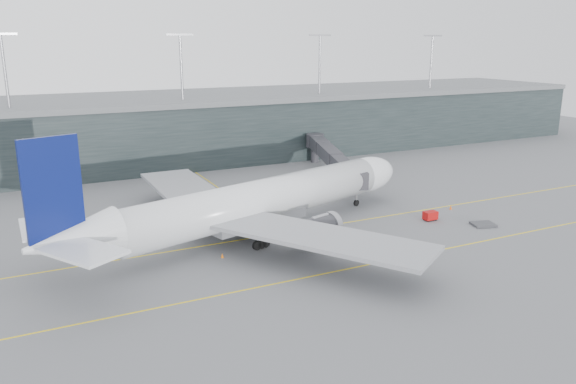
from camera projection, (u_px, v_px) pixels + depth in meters
name	position (u px, v px, depth m)	size (l,w,h in m)	color
ground	(243.00, 230.00, 85.72)	(320.00, 320.00, 0.00)	slate
taxiline_a	(254.00, 238.00, 82.26)	(160.00, 0.25, 0.02)	yellow
taxiline_b	(305.00, 278.00, 68.41)	(160.00, 0.25, 0.02)	yellow
taxiline_lead_main	(228.00, 195.00, 105.17)	(0.25, 60.00, 0.02)	yellow
terminal	(152.00, 129.00, 133.94)	(240.00, 36.00, 29.00)	black
main_aircraft	(258.00, 202.00, 82.33)	(63.21, 58.12, 18.05)	white
jet_bridge	(319.00, 154.00, 117.09)	(17.16, 43.20, 6.78)	#2E2D32
gse_cart	(430.00, 215.00, 90.01)	(2.20, 1.41, 1.49)	#AA0C0C
baggage_dolly	(483.00, 224.00, 87.63)	(3.44, 2.75, 0.34)	#333438
uld_a	(192.00, 213.00, 91.14)	(1.82, 1.47, 1.62)	#343539
uld_b	(211.00, 206.00, 94.38)	(2.57, 2.23, 2.04)	#343539
uld_c	(227.00, 204.00, 96.03)	(2.13, 1.88, 1.63)	#343539
cone_nose	(451.00, 207.00, 95.98)	(0.46, 0.46, 0.73)	#F75A0D
cone_wing_stbd	(378.00, 258.00, 73.74)	(0.44, 0.44, 0.70)	orange
cone_wing_port	(280.00, 204.00, 98.11)	(0.43, 0.43, 0.68)	orange
cone_tail	(222.00, 255.00, 74.63)	(0.42, 0.42, 0.66)	#CC5E0B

